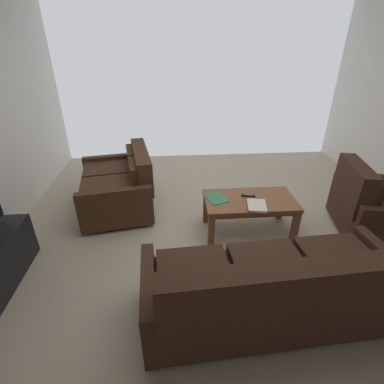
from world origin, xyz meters
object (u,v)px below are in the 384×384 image
Objects in this scene: sofa_main at (275,290)px; loose_magazine at (216,198)px; book_stack at (257,206)px; coffee_table at (250,204)px; loveseat_near at (120,185)px; tv_remote at (248,195)px; armchair_side at (374,207)px.

sofa_main reaches higher than loose_magazine.
book_stack is 0.48m from loose_magazine.
loose_magazine is at bearing -7.42° from coffee_table.
sofa_main reaches higher than book_stack.
sofa_main is 1.28m from coffee_table.
loveseat_near is 1.87m from book_stack.
tv_remote reaches higher than coffee_table.
loveseat_near is at bearing -53.15° from sofa_main.
sofa_main is at bearing 126.85° from loveseat_near.
armchair_side is 6.72× the size of tv_remote.
loose_magazine is at bearing 151.58° from loveseat_near.
book_stack is at bearing 2.08° from armchair_side.
loose_magazine is (0.39, -0.05, 0.07)m from coffee_table.
sofa_main is 2.00× the size of coffee_table.
armchair_side is 1.85m from loose_magazine.
sofa_main reaches higher than tv_remote.
loveseat_near is 1.25× the size of armchair_side.
book_stack is (-0.02, 0.20, 0.09)m from coffee_table.
coffee_table is (-0.13, -1.27, 0.03)m from sofa_main.
sofa_main is 7.02× the size of book_stack.
loveseat_near reaches higher than book_stack.
book_stack is (-1.63, 0.91, 0.12)m from loveseat_near.
coffee_table is 0.22m from book_stack.
coffee_table is 3.52× the size of book_stack.
sofa_main reaches higher than coffee_table.
tv_remote is at bearing -17.02° from loose_magazine.
armchair_side is at bearing 171.47° from tv_remote.
loveseat_near is at bearing -15.70° from armchair_side.
loveseat_near is 1.76m from coffee_table.
armchair_side reaches higher than book_stack.
armchair_side is (-3.06, 0.86, 0.02)m from loveseat_near.
sofa_main is at bearing 35.44° from armchair_side.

